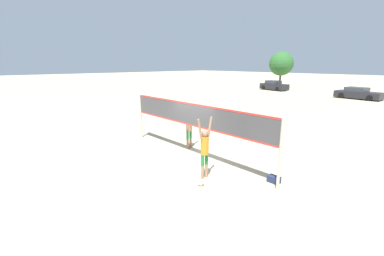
# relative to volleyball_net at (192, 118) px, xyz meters

# --- Properties ---
(ground_plane) EXTENTS (200.00, 200.00, 0.00)m
(ground_plane) POSITION_rel_volleyball_net_xyz_m (0.00, 0.00, -1.74)
(ground_plane) COLOR #C6B28C
(volleyball_net) EXTENTS (8.40, 0.11, 2.38)m
(volleyball_net) POSITION_rel_volleyball_net_xyz_m (0.00, 0.00, 0.00)
(volleyball_net) COLOR beige
(volleyball_net) RESTS_ON ground_plane
(player_spiker) EXTENTS (0.28, 0.72, 2.22)m
(player_spiker) POSITION_rel_volleyball_net_xyz_m (1.89, -1.13, -0.57)
(player_spiker) COLOR tan
(player_spiker) RESTS_ON ground_plane
(player_blocker) EXTENTS (0.28, 0.71, 2.17)m
(player_blocker) POSITION_rel_volleyball_net_xyz_m (-0.93, 0.66, -0.60)
(player_blocker) COLOR #8C664C
(player_blocker) RESTS_ON ground_plane
(volleyball) EXTENTS (0.23, 0.23, 0.23)m
(volleyball) POSITION_rel_volleyball_net_xyz_m (2.24, -1.66, -1.63)
(volleyball) COLOR silver
(volleyball) RESTS_ON ground_plane
(gear_bag) EXTENTS (0.41, 0.26, 0.23)m
(gear_bag) POSITION_rel_volleyball_net_xyz_m (3.79, 0.39, -1.63)
(gear_bag) COLOR navy
(gear_bag) RESTS_ON ground_plane
(parked_car_near) EXTENTS (4.49, 2.48, 1.45)m
(parked_car_near) POSITION_rel_volleyball_net_xyz_m (-12.92, 28.87, -1.08)
(parked_car_near) COLOR #232328
(parked_car_near) RESTS_ON ground_plane
(parked_car_mid) EXTENTS (4.91, 2.35, 1.33)m
(parked_car_mid) POSITION_rel_volleyball_net_xyz_m (-1.04, 26.99, -1.13)
(parked_car_mid) COLOR #232328
(parked_car_mid) RESTS_ON ground_plane
(tree_left_cluster) EXTENTS (3.88, 3.88, 5.90)m
(tree_left_cluster) POSITION_rel_volleyball_net_xyz_m (-14.17, 32.81, 2.21)
(tree_left_cluster) COLOR #4C3823
(tree_left_cluster) RESTS_ON ground_plane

